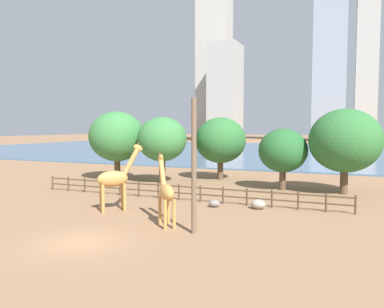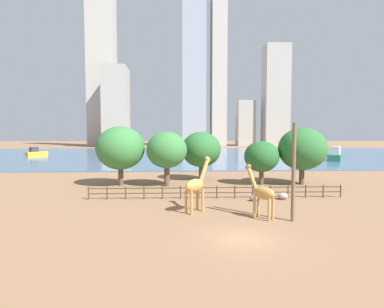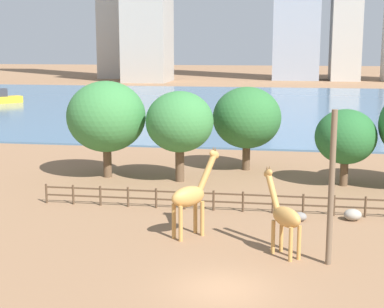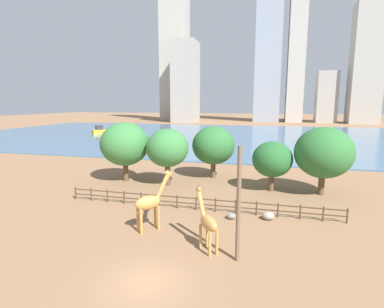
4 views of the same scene
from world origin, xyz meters
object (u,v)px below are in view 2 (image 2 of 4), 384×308
Objects in this scene: tree_right_small at (302,149)px; tree_center_broad at (262,157)px; tree_left_small at (167,150)px; utility_pole at (294,172)px; giraffe_companion at (262,193)px; tree_left_large at (201,150)px; boulder_near_fence at (283,196)px; boulder_by_pole at (254,198)px; tree_right_tall at (120,148)px; boat_ferry at (336,156)px; boat_sailboat at (36,153)px; giraffe_tall at (196,185)px.

tree_center_broad is at bearing 178.55° from tree_right_small.
utility_pole is at bearing -57.62° from tree_left_small.
giraffe_companion is 20.52m from tree_left_large.
giraffe_companion is 0.62× the size of tree_left_large.
boulder_near_fence reaches higher than boulder_by_pole.
boulder_by_pole is at bearing 99.97° from utility_pole.
tree_left_large is 11.55m from tree_right_tall.
tree_center_broad is at bearing -30.71° from tree_left_large.
tree_right_small is at bearing -72.41° from giraffe_companion.
boat_ferry is (29.48, 48.91, -2.34)m from utility_pole.
utility_pole is 18.02m from tree_right_small.
boulder_near_fence is 20.56m from tree_right_tall.
tree_right_small reaches higher than boulder_by_pole.
tree_right_tall is at bearing -105.69° from boat_sailboat.
tree_right_tall reaches higher than boulder_by_pole.
boat_ferry is (27.57, 41.39, 1.03)m from boulder_near_fence.
utility_pole is (2.13, -0.87, 1.68)m from giraffe_companion.
boat_sailboat reaches higher than boulder_by_pole.
tree_left_small reaches higher than giraffe_tall.
tree_left_large reaches higher than tree_center_broad.
tree_left_large is at bearing 22.72° from tree_right_tall.
boat_sailboat is at bearing 135.36° from tree_center_broad.
boulder_by_pole is 0.11× the size of tree_right_tall.
giraffe_tall is 19.92m from tree_right_small.
boulder_near_fence is 49.74m from boat_ferry.
boat_ferry reaches higher than boat_sailboat.
utility_pole is at bearing -75.60° from tree_left_large.
tree_right_tall is at bearing 179.59° from tree_right_small.
tree_left_small is at bearing -178.70° from tree_right_small.
utility_pole reaches higher than boat_ferry.
tree_left_large is 1.00× the size of tree_left_small.
giraffe_tall is 16.33m from tree_right_tall.
tree_right_tall is at bearing 179.90° from tree_center_broad.
giraffe_companion is at bearing -80.79° from tree_left_large.
tree_center_broad reaches higher than giraffe_tall.
tree_left_small is at bearing 144.95° from boulder_near_fence.
boat_ferry is (27.30, 32.42, -2.29)m from tree_center_broad.
giraffe_tall is at bearing -153.75° from boulder_near_fence.
tree_right_tall is at bearing 174.54° from tree_left_small.
giraffe_tall is 4.56× the size of boulder_near_fence.
tree_left_large reaches higher than boat_ferry.
tree_right_tall reaches higher than boat_sailboat.
giraffe_tall is 5.81× the size of boulder_by_pole.
boat_ferry is at bearing 55.96° from tree_right_small.
tree_right_tall is at bearing 153.35° from boulder_near_fence.
boulder_near_fence is at bearing -98.72° from boat_sailboat.
boat_ferry is (31.60, 48.04, -0.66)m from giraffe_companion.
tree_left_large is (-3.26, 20.12, 2.35)m from giraffe_companion.
giraffe_companion is at bearing -62.09° from tree_left_small.
giraffe_companion is 16.29m from tree_center_broad.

